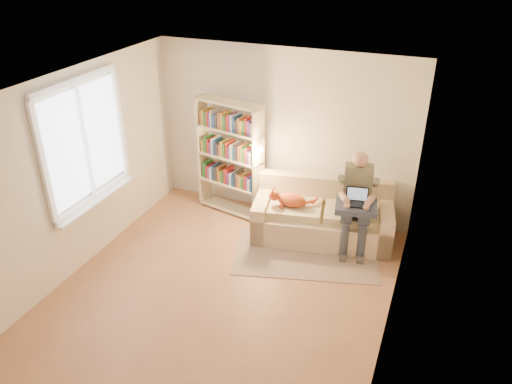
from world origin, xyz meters
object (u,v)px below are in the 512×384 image
at_px(person, 357,196).
at_px(bookshelf, 230,153).
at_px(laptop, 355,199).
at_px(sofa, 323,218).
at_px(cat, 290,199).

distance_m(person, bookshelf, 2.05).
height_order(person, laptop, person).
height_order(sofa, cat, sofa).
xyz_separation_m(cat, laptop, (0.92, 0.03, 0.18)).
distance_m(cat, bookshelf, 1.24).
distance_m(person, cat, 0.94).
xyz_separation_m(sofa, person, (0.47, -0.06, 0.49)).
xyz_separation_m(person, bookshelf, (-2.02, 0.25, 0.22)).
relative_size(person, laptop, 4.25).
bearing_deg(cat, laptop, -9.12).
bearing_deg(cat, sofa, 14.78).
bearing_deg(laptop, cat, 170.88).
bearing_deg(bookshelf, cat, -7.94).
bearing_deg(person, bookshelf, 162.08).
relative_size(cat, bookshelf, 0.34).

